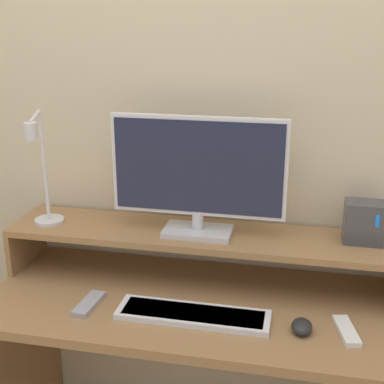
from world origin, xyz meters
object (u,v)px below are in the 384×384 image
at_px(remote_secondary, 347,331).
at_px(router_dock, 364,222).
at_px(monitor, 198,173).
at_px(remote_control, 89,304).
at_px(mouse, 302,326).
at_px(keyboard, 193,315).
at_px(desk_lamp, 43,178).

bearing_deg(remote_secondary, router_dock, 79.94).
height_order(monitor, remote_control, monitor).
height_order(mouse, remote_secondary, mouse).
xyz_separation_m(monitor, keyboard, (0.03, -0.23, -0.37)).
bearing_deg(remote_secondary, keyboard, -178.62).
distance_m(monitor, remote_secondary, 0.64).
distance_m(desk_lamp, keyboard, 0.65).
height_order(desk_lamp, mouse, desk_lamp).
xyz_separation_m(monitor, remote_control, (-0.29, -0.24, -0.37)).
height_order(mouse, remote_control, mouse).
distance_m(mouse, remote_secondary, 0.13).
xyz_separation_m(monitor, remote_secondary, (0.47, -0.22, -0.37)).
distance_m(remote_control, remote_secondary, 0.77).
distance_m(monitor, desk_lamp, 0.51).
xyz_separation_m(router_dock, mouse, (-0.17, -0.29, -0.22)).
height_order(monitor, mouse, monitor).
xyz_separation_m(keyboard, remote_control, (-0.33, -0.00, -0.00)).
bearing_deg(desk_lamp, remote_secondary, -9.10).
bearing_deg(desk_lamp, monitor, 7.63).
xyz_separation_m(desk_lamp, keyboard, (0.53, -0.17, -0.34)).
bearing_deg(mouse, router_dock, 59.16).
relative_size(monitor, desk_lamp, 1.42).
xyz_separation_m(remote_control, remote_secondary, (0.77, 0.01, 0.00)).
relative_size(desk_lamp, remote_control, 2.68).
bearing_deg(remote_secondary, monitor, 154.76).
bearing_deg(mouse, monitor, 145.14).
bearing_deg(monitor, remote_control, -141.17).
height_order(desk_lamp, remote_control, desk_lamp).
distance_m(monitor, remote_control, 0.53).
distance_m(monitor, mouse, 0.56).
bearing_deg(remote_control, remote_secondary, 0.98).
relative_size(desk_lamp, router_dock, 2.95).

